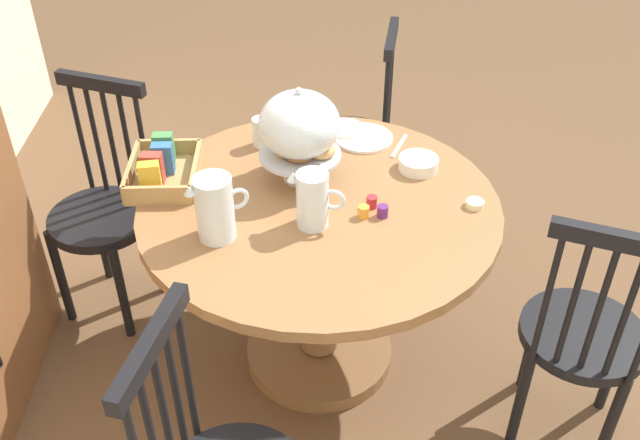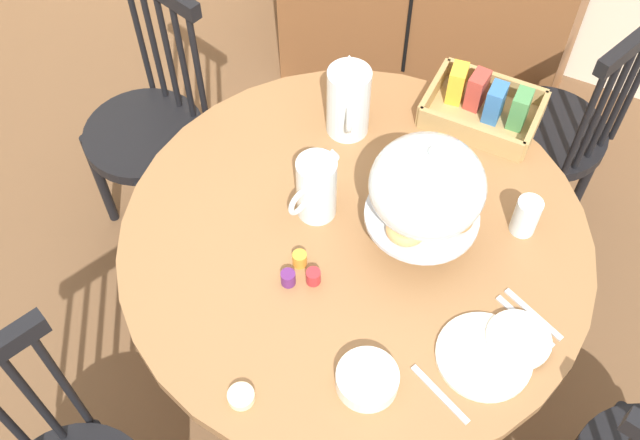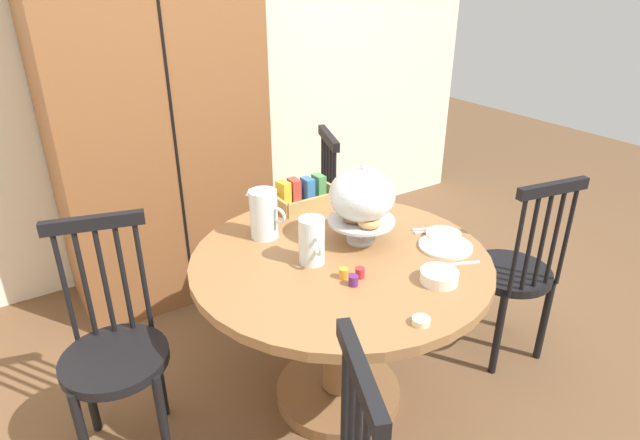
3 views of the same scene
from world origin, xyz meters
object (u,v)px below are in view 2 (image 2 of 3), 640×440
at_px(pastry_stand_with_dome, 427,190).
at_px(milk_pitcher, 316,190).
at_px(china_plate_large, 484,356).
at_px(drinking_glass, 526,216).
at_px(cereal_bowl, 367,379).
at_px(butter_dish, 241,396).
at_px(china_plate_small, 519,339).
at_px(windsor_chair_far_side, 552,136).
at_px(windsor_chair_near_window, 150,130).
at_px(dining_table, 352,278).
at_px(orange_juice_pitcher, 348,104).
at_px(cereal_basket, 484,105).

height_order(pastry_stand_with_dome, milk_pitcher, pastry_stand_with_dome).
bearing_deg(china_plate_large, drinking_glass, 94.52).
bearing_deg(china_plate_large, cereal_bowl, -140.37).
bearing_deg(drinking_glass, butter_dish, -120.21).
distance_m(cereal_bowl, drinking_glass, 0.59).
bearing_deg(china_plate_small, windsor_chair_far_side, 96.84).
bearing_deg(butter_dish, milk_pitcher, 98.61).
bearing_deg(windsor_chair_near_window, china_plate_large, -19.28).
distance_m(china_plate_small, butter_dish, 0.64).
xyz_separation_m(dining_table, pastry_stand_with_dome, (0.15, 0.06, 0.41)).
relative_size(windsor_chair_near_window, butter_dish, 16.25).
height_order(china_plate_large, china_plate_small, china_plate_small).
relative_size(windsor_chair_far_side, orange_juice_pitcher, 4.63).
xyz_separation_m(dining_table, milk_pitcher, (-0.12, 0.02, 0.30)).
xyz_separation_m(milk_pitcher, butter_dish, (0.08, -0.53, -0.07)).
bearing_deg(milk_pitcher, china_plate_large, -21.12).
bearing_deg(china_plate_large, windsor_chair_far_side, 93.15).
xyz_separation_m(windsor_chair_far_side, orange_juice_pitcher, (-0.52, -0.51, 0.38)).
bearing_deg(orange_juice_pitcher, drinking_glass, -12.09).
height_order(windsor_chair_near_window, pastry_stand_with_dome, pastry_stand_with_dome).
height_order(windsor_chair_far_side, milk_pitcher, windsor_chair_far_side).
bearing_deg(china_plate_small, butter_dish, -141.54).
distance_m(dining_table, cereal_bowl, 0.47).
xyz_separation_m(orange_juice_pitcher, cereal_basket, (0.32, 0.22, -0.05)).
relative_size(dining_table, milk_pitcher, 6.39).
bearing_deg(china_plate_large, dining_table, 155.98).
bearing_deg(dining_table, pastry_stand_with_dome, 22.32).
bearing_deg(windsor_chair_far_side, drinking_glass, -87.69).
relative_size(pastry_stand_with_dome, china_plate_large, 1.56).
bearing_deg(windsor_chair_far_side, china_plate_small, -83.16).
xyz_separation_m(dining_table, windsor_chair_near_window, (-0.86, 0.26, -0.07)).
bearing_deg(drinking_glass, orange_juice_pitcher, 167.91).
xyz_separation_m(orange_juice_pitcher, drinking_glass, (0.54, -0.12, -0.04)).
relative_size(windsor_chair_near_window, china_plate_large, 4.43).
bearing_deg(cereal_basket, windsor_chair_far_side, 56.64).
height_order(windsor_chair_far_side, china_plate_small, windsor_chair_far_side).
distance_m(orange_juice_pitcher, cereal_bowl, 0.77).
xyz_separation_m(china_plate_small, cereal_bowl, (-0.27, -0.24, 0.01)).
relative_size(windsor_chair_far_side, milk_pitcher, 5.19).
bearing_deg(cereal_bowl, pastry_stand_with_dome, 96.22).
bearing_deg(windsor_chair_near_window, drinking_glass, -2.80).
distance_m(dining_table, milk_pitcher, 0.32).
bearing_deg(cereal_bowl, butter_dish, -146.57).
xyz_separation_m(windsor_chair_near_window, pastry_stand_with_dome, (1.01, -0.20, 0.48)).
bearing_deg(dining_table, windsor_chair_far_side, 67.36).
xyz_separation_m(windsor_chair_near_window, drinking_glass, (1.23, -0.06, 0.34)).
height_order(cereal_basket, china_plate_small, cereal_basket).
distance_m(cereal_basket, drinking_glass, 0.40).
bearing_deg(drinking_glass, cereal_basket, 123.64).
bearing_deg(butter_dish, dining_table, 85.35).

